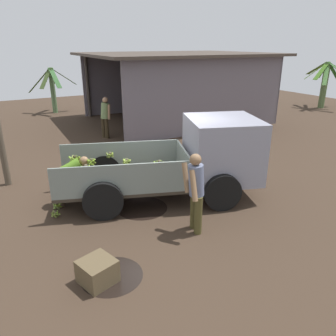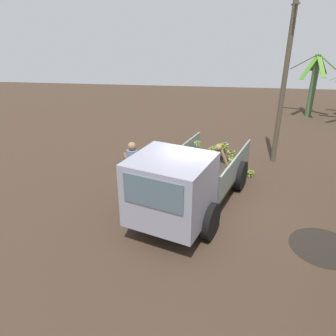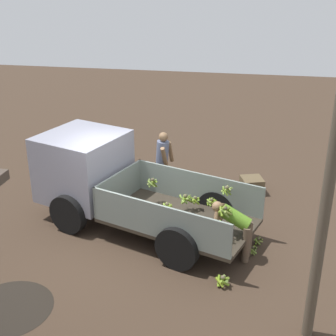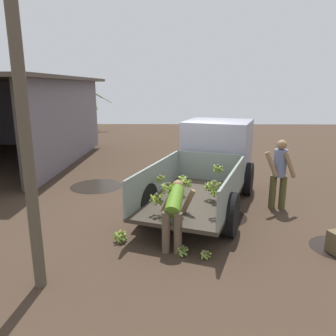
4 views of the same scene
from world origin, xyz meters
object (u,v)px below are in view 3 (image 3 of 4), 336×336
cargo_truck (101,176)px  banana_bunch_on_ground_2 (223,280)px  utility_pole (331,169)px  banana_bunch_on_ground_0 (258,240)px  banana_bunch_on_ground_1 (252,250)px  person_foreground_visitor (163,161)px  wooden_crate_0 (252,185)px  person_worker_loading (235,225)px

cargo_truck → banana_bunch_on_ground_2: size_ratio=18.03×
utility_pole → banana_bunch_on_ground_0: bearing=-72.7°
banana_bunch_on_ground_0 → banana_bunch_on_ground_1: banana_bunch_on_ground_1 is taller
utility_pole → person_foreground_visitor: 5.92m
cargo_truck → utility_pole: bearing=164.2°
banana_bunch_on_ground_1 → banana_bunch_on_ground_2: bearing=66.2°
person_foreground_visitor → wooden_crate_0: (-2.27, -0.57, -0.75)m
wooden_crate_0 → banana_bunch_on_ground_2: bearing=84.0°
banana_bunch_on_ground_0 → banana_bunch_on_ground_1: size_ratio=0.93×
person_foreground_visitor → banana_bunch_on_ground_2: bearing=-51.0°
utility_pole → banana_bunch_on_ground_0: (0.80, -2.57, -2.80)m
person_worker_loading → wooden_crate_0: size_ratio=2.20×
person_worker_loading → banana_bunch_on_ground_2: size_ratio=4.05×
person_worker_loading → wooden_crate_0: bearing=-85.6°
person_foreground_visitor → banana_bunch_on_ground_2: (-1.83, 3.55, -0.83)m
person_foreground_visitor → person_worker_loading: size_ratio=1.45×
utility_pole → person_worker_loading: 3.23m
banana_bunch_on_ground_1 → person_worker_loading: bearing=21.3°
cargo_truck → wooden_crate_0: (-3.43, -2.01, -0.86)m
banana_bunch_on_ground_2 → banana_bunch_on_ground_0: bearing=-112.0°
person_worker_loading → banana_bunch_on_ground_0: size_ratio=5.64×
person_foreground_visitor → banana_bunch_on_ground_1: (-2.35, 2.37, -0.85)m
person_worker_loading → wooden_crate_0: 3.15m
utility_pole → person_foreground_visitor: (3.27, -4.54, -1.95)m
utility_pole → banana_bunch_on_ground_1: bearing=-67.1°
banana_bunch_on_ground_0 → wooden_crate_0: 2.56m
cargo_truck → person_worker_loading: (-3.14, 1.08, -0.33)m
person_worker_loading → banana_bunch_on_ground_1: person_worker_loading is taller
cargo_truck → banana_bunch_on_ground_1: (-3.52, 0.94, -0.95)m
banana_bunch_on_ground_0 → banana_bunch_on_ground_1: (0.12, 0.40, 0.01)m
utility_pole → wooden_crate_0: (1.00, -5.11, -2.70)m
person_foreground_visitor → person_worker_loading: 3.21m
banana_bunch_on_ground_0 → banana_bunch_on_ground_2: size_ratio=0.72×
banana_bunch_on_ground_2 → wooden_crate_0: wooden_crate_0 is taller
banana_bunch_on_ground_1 → banana_bunch_on_ground_2: size_ratio=0.77×
cargo_truck → person_worker_loading: cargo_truck is taller
banana_bunch_on_ground_1 → utility_pole: bearing=112.9°
utility_pole → person_worker_loading: (1.29, -2.02, -2.17)m
banana_bunch_on_ground_1 → wooden_crate_0: (0.08, -2.95, 0.10)m
cargo_truck → wooden_crate_0: bearing=-130.4°
banana_bunch_on_ground_0 → banana_bunch_on_ground_1: bearing=73.6°
utility_pole → person_worker_loading: utility_pole is taller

